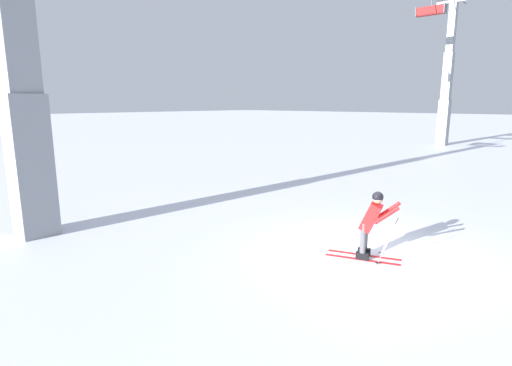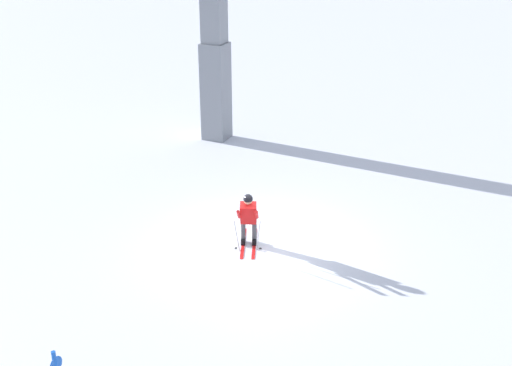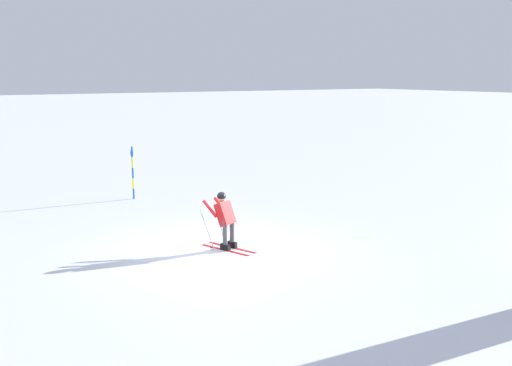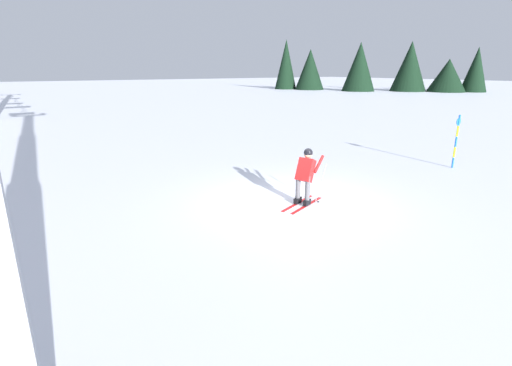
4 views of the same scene
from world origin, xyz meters
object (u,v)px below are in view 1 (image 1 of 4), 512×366
skier_carving_main (371,220)px  chairlift_seat_fourth (431,10)px  lift_tower_far (447,85)px  lift_tower_near (17,49)px

skier_carving_main → chairlift_seat_fourth: chairlift_seat_fourth is taller
chairlift_seat_fourth → skier_carving_main: bearing=-161.6°
lift_tower_far → lift_tower_near: bearing=180.0°
skier_carving_main → lift_tower_far: size_ratio=0.15×
chairlift_seat_fourth → lift_tower_far: bearing=0.0°
skier_carving_main → lift_tower_near: lift_tower_near is taller
lift_tower_far → chairlift_seat_fourth: size_ratio=5.60×
skier_carving_main → lift_tower_far: (26.85, 7.38, 3.93)m
lift_tower_near → chairlift_seat_fourth: lift_tower_near is taller
lift_tower_near → chairlift_seat_fourth: 27.12m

